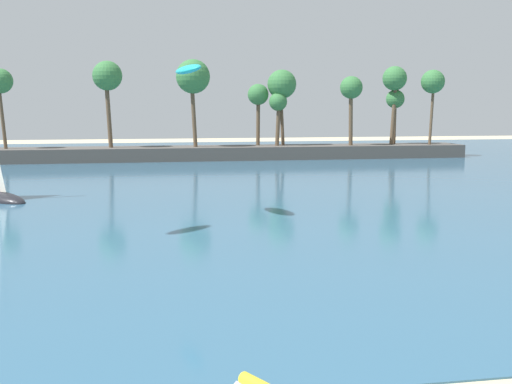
{
  "coord_description": "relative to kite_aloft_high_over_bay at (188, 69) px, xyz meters",
  "views": [
    {
      "loc": [
        -2.04,
        -6.73,
        7.16
      ],
      "look_at": [
        1.0,
        10.71,
        4.68
      ],
      "focal_mm": 43.46,
      "sensor_mm": 36.0,
      "label": 1
    }
  ],
  "objects": [
    {
      "name": "sea",
      "position": [
        -0.48,
        29.1,
        -9.35
      ],
      "size": [
        220.0,
        107.81,
        0.06
      ],
      "primitive_type": "cube",
      "color": "#33607F",
      "rests_on": "ground"
    },
    {
      "name": "kite_aloft_high_over_bay",
      "position": [
        0.0,
        0.0,
        0.0
      ],
      "size": [
        2.2,
        3.72,
        0.86
      ],
      "primitive_type": "ellipsoid",
      "rotation": [
        -0.34,
        0.0,
        1.85
      ],
      "color": "#1EADB2"
    },
    {
      "name": "palm_headland",
      "position": [
        2.86,
        43.0,
        -5.61
      ],
      "size": [
        81.9,
        6.0,
        13.11
      ],
      "color": "#514C47",
      "rests_on": "ground"
    }
  ]
}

